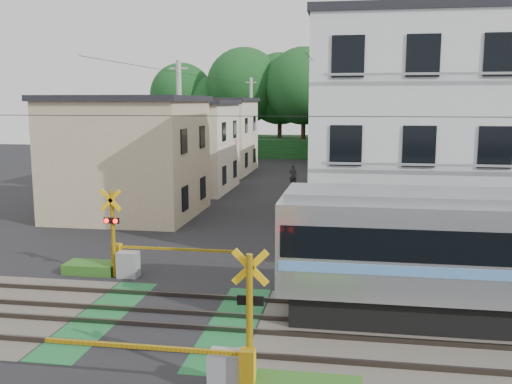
% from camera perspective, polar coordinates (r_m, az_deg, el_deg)
% --- Properties ---
extents(ground, '(120.00, 120.00, 0.00)m').
position_cam_1_polar(ground, '(16.37, -9.06, -12.58)').
color(ground, black).
extents(track_bed, '(120.00, 120.00, 0.14)m').
position_cam_1_polar(track_bed, '(16.35, -9.06, -12.46)').
color(track_bed, '#47423A').
rests_on(track_bed, ground).
extents(crossing_signal_near, '(4.74, 0.65, 3.09)m').
position_cam_1_polar(crossing_signal_near, '(12.21, -2.68, -16.62)').
color(crossing_signal_near, yellow).
rests_on(crossing_signal_near, ground).
extents(crossing_signal_far, '(4.74, 0.65, 3.09)m').
position_cam_1_polar(crossing_signal_far, '(20.26, -12.86, -6.32)').
color(crossing_signal_far, yellow).
rests_on(crossing_signal_far, ground).
extents(apartment_block, '(10.20, 8.36, 9.30)m').
position_cam_1_polar(apartment_block, '(24.22, 17.86, 5.43)').
color(apartment_block, silver).
rests_on(apartment_block, ground).
extents(houses_row, '(22.07, 31.35, 6.80)m').
position_cam_1_polar(houses_row, '(40.70, 2.67, 5.15)').
color(houses_row, tan).
rests_on(houses_row, ground).
extents(tree_hill, '(40.00, 12.23, 11.90)m').
position_cam_1_polar(tree_hill, '(63.29, 4.83, 8.92)').
color(tree_hill, '#17451B').
rests_on(tree_hill, ground).
extents(catenary, '(60.00, 5.04, 7.00)m').
position_cam_1_polar(catenary, '(14.68, 13.44, -0.24)').
color(catenary, '#2D2D33').
rests_on(catenary, ground).
extents(utility_poles, '(7.90, 42.00, 8.00)m').
position_cam_1_polar(utility_poles, '(37.94, 0.20, 6.14)').
color(utility_poles, '#A5A5A0').
rests_on(utility_poles, ground).
extents(pedestrian, '(0.62, 0.46, 1.55)m').
position_cam_1_polar(pedestrian, '(40.82, 3.72, 1.67)').
color(pedestrian, '#212429').
rests_on(pedestrian, ground).
extents(weed_patches, '(10.25, 8.80, 0.40)m').
position_cam_1_polar(weed_patches, '(15.78, -2.96, -12.60)').
color(weed_patches, '#2D5E1E').
rests_on(weed_patches, ground).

